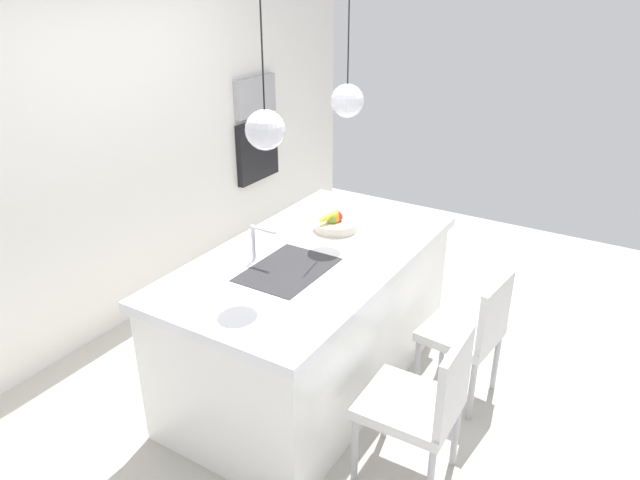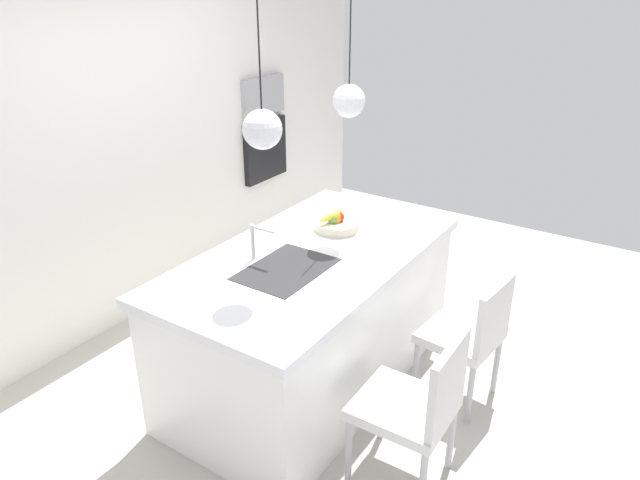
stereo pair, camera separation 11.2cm
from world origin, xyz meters
The scene contains 12 objects.
floor centered at (0.00, 0.00, 0.00)m, with size 6.60×6.60×0.00m, color #BCB7AD.
back_wall centered at (0.00, 1.65, 1.30)m, with size 6.00×0.10×2.60m, color silver.
kitchen_island centered at (0.00, 0.00, 0.46)m, with size 2.00×1.08×0.92m.
sink_basin centered at (-0.25, 0.00, 0.91)m, with size 0.56×0.40×0.02m, color #2D2D30.
faucet centered at (-0.25, 0.21, 1.06)m, with size 0.02×0.17×0.22m.
fruit_bowl centered at (0.38, 0.06, 0.96)m, with size 0.29×0.29×0.15m.
microwave centered at (1.56, 1.58, 1.44)m, with size 0.54×0.08×0.34m, color #9E9EA3.
oven centered at (1.56, 1.58, 0.94)m, with size 0.56×0.08×0.56m, color black.
chair_near centered at (-0.42, -0.92, 0.50)m, with size 0.44×0.48×0.90m.
chair_middle centered at (0.35, -0.91, 0.49)m, with size 0.47×0.47×0.86m.
pendant_light_left centered at (-0.41, 0.00, 1.76)m, with size 0.20×0.20×0.80m.
pendant_light_right centered at (0.41, 0.00, 1.76)m, with size 0.20×0.20×0.80m.
Camera 2 is at (-2.63, -1.80, 2.46)m, focal length 33.08 mm.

